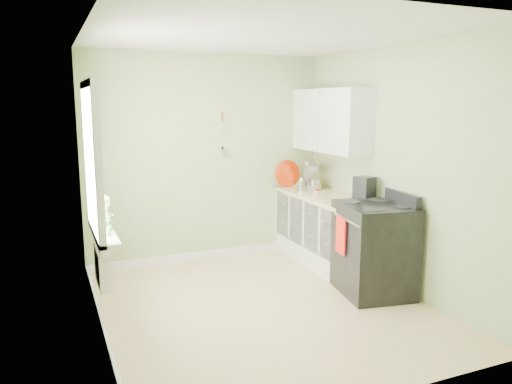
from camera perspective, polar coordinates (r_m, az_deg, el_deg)
name	(u,v)px	position (r m, az deg, el deg)	size (l,w,h in m)	color
floor	(263,307)	(5.28, 0.79, -13.05)	(3.20, 3.60, 0.02)	tan
ceiling	(264,34)	(4.90, 0.87, 17.64)	(3.20, 3.60, 0.02)	white
wall_back	(208,159)	(6.59, -5.55, 3.82)	(3.20, 0.02, 2.70)	#ADBC80
wall_left	(92,188)	(4.51, -18.22, 0.44)	(0.02, 3.60, 2.70)	#ADBC80
wall_right	(396,169)	(5.75, 15.69, 2.56)	(0.02, 3.60, 2.70)	#ADBC80
base_cabinets	(323,231)	(6.55, 7.71, -4.40)	(0.60, 1.60, 0.87)	white
countertop	(324,196)	(6.45, 7.73, -0.50)	(0.64, 1.60, 0.04)	beige
upper_cabinets	(331,120)	(6.50, 8.51, 8.09)	(0.35, 1.40, 0.80)	white
window	(91,161)	(4.79, -18.34, 3.38)	(0.06, 1.14, 1.44)	white
window_sill	(103,232)	(4.91, -17.06, -4.35)	(0.18, 1.14, 0.04)	white
radiator	(102,267)	(4.95, -17.14, -8.21)	(0.12, 0.50, 0.35)	white
wall_utensils	(223,142)	(6.61, -3.84, 5.73)	(0.02, 0.14, 0.58)	beige
stove	(374,248)	(5.63, 13.32, -6.28)	(0.84, 0.92, 1.12)	black
stand_mixer	(312,178)	(6.79, 6.39, 1.64)	(0.28, 0.35, 0.39)	#B2B2B7
kettle	(301,185)	(6.62, 5.21, 0.83)	(0.18, 0.11, 0.19)	silver
coffee_maker	(364,191)	(5.91, 12.25, 0.09)	(0.23, 0.24, 0.32)	black
red_tray	(288,174)	(6.96, 3.63, 2.10)	(0.38, 0.38, 0.02)	#A32300
jar	(317,193)	(6.33, 7.01, -0.10)	(0.08, 0.08, 0.08)	beige
plant_a	(107,221)	(4.64, -16.71, -3.15)	(0.15, 0.10, 0.28)	#447A32
plant_b	(104,213)	(4.83, -17.00, -2.31)	(0.18, 0.15, 0.33)	#447A32
plant_c	(99,205)	(5.25, -17.50, -1.45)	(0.18, 0.18, 0.32)	#447A32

